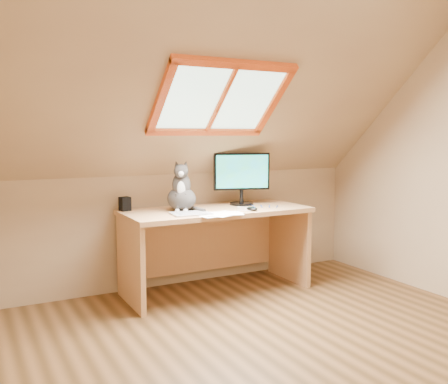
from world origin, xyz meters
TOP-DOWN VIEW (x-y plane):
  - ground at (0.00, 0.00)m, footprint 3.50×3.50m
  - room_shell at (0.00, -0.09)m, footprint 3.52×3.52m
  - desk at (0.13, 1.45)m, footprint 1.58×0.69m
  - monitor at (0.44, 1.48)m, footprint 0.50×0.21m
  - cat at (-0.17, 1.41)m, footprint 0.32×0.35m
  - desk_speaker at (-0.59, 1.63)m, footprint 0.09×0.09m
  - graphics_tablet at (-0.18, 1.20)m, footprint 0.32×0.24m
  - mouse at (0.34, 1.13)m, footprint 0.09×0.12m
  - papers at (0.04, 1.12)m, footprint 0.35×0.30m
  - cables at (0.47, 1.26)m, footprint 0.51×0.26m

SIDE VIEW (x-z plane):
  - ground at x=0.00m, z-range 0.00..0.00m
  - desk at x=0.13m, z-range 0.14..0.86m
  - papers at x=0.04m, z-range 0.72..0.73m
  - cables at x=0.47m, z-range 0.72..0.73m
  - graphics_tablet at x=-0.18m, z-range 0.72..0.74m
  - mouse at x=0.34m, z-range 0.72..0.76m
  - desk_speaker at x=-0.59m, z-range 0.72..0.84m
  - cat at x=-0.17m, z-range 0.66..1.09m
  - monitor at x=0.44m, z-range 0.76..1.23m
  - room_shell at x=0.00m, z-range 0.23..2.64m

